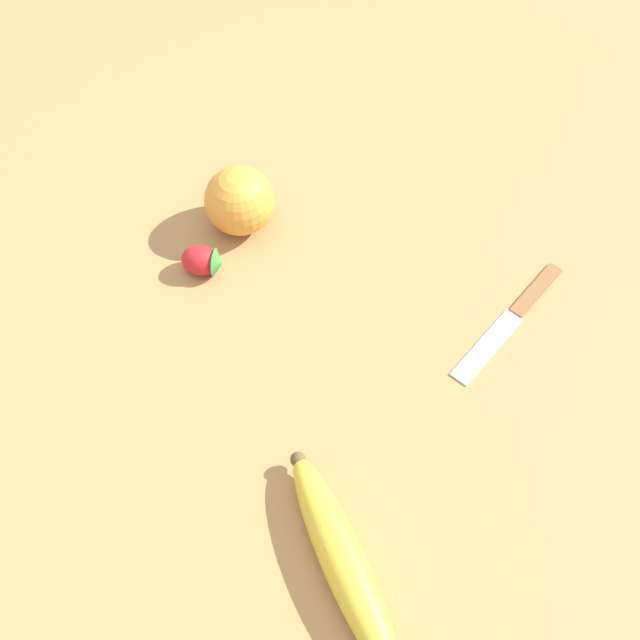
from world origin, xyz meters
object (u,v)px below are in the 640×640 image
(banana, at_px, (344,563))
(strawberry, at_px, (203,261))
(orange, at_px, (239,201))
(paring_knife, at_px, (513,316))

(banana, height_order, strawberry, banana)
(orange, distance_m, strawberry, 0.08)
(orange, xyz_separation_m, paring_knife, (-0.34, 0.02, -0.04))
(orange, distance_m, paring_knife, 0.35)
(banana, distance_m, strawberry, 0.38)
(strawberry, bearing_deg, banana, -56.94)
(banana, height_order, paring_knife, banana)
(banana, relative_size, paring_knife, 0.98)
(banana, relative_size, strawberry, 3.47)
(paring_knife, bearing_deg, orange, 17.34)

